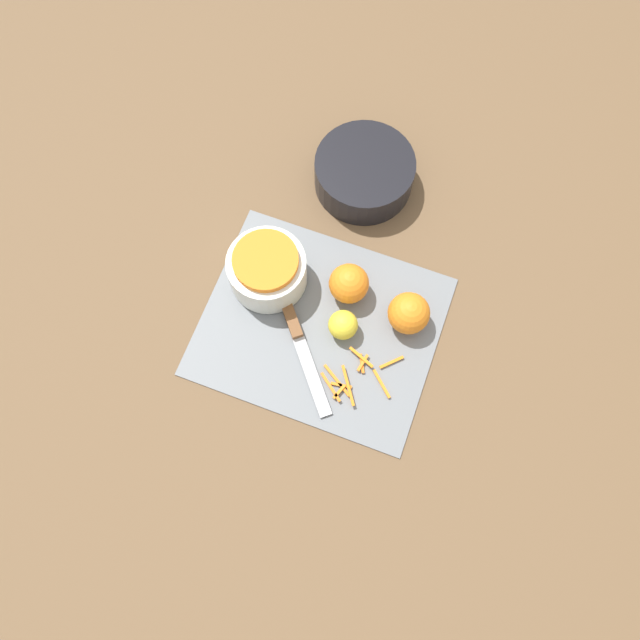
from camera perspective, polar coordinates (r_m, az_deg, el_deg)
The scene contains 9 objects.
ground_plane at distance 1.12m, azimuth -0.00°, elevation -0.59°, with size 4.00×4.00×0.00m, color brown.
cutting_board at distance 1.12m, azimuth -0.00°, elevation -0.54°, with size 0.41×0.35×0.01m.
bowl_speckled at distance 1.11m, azimuth -4.86°, elevation 4.66°, with size 0.14×0.14×0.09m.
bowl_dark at distance 1.22m, azimuth 4.06°, elevation 13.25°, with size 0.19×0.19×0.07m.
knife at distance 1.11m, azimuth -2.30°, elevation -0.70°, with size 0.17×0.20×0.02m.
orange_left at distance 1.09m, azimuth 8.12°, elevation 0.62°, with size 0.07×0.07×0.07m.
orange_right at distance 1.10m, azimuth 2.66°, elevation 3.34°, with size 0.07×0.07×0.07m.
lemon at distance 1.09m, azimuth 2.12°, elevation -0.45°, with size 0.05×0.05×0.05m.
peel_pile at distance 1.09m, azimuth 3.19°, elevation -5.20°, with size 0.13×0.12×0.01m.
Camera 1 is at (0.12, -0.33, 1.06)m, focal length 35.00 mm.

